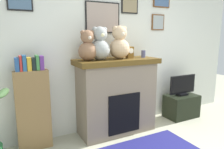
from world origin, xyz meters
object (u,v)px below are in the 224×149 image
at_px(candle_jar, 143,54).
at_px(teddy_bear_cream, 100,45).
at_px(teddy_bear_tan, 119,44).
at_px(teddy_bear_brown, 88,47).
at_px(mantel_clock, 130,52).
at_px(tv_stand, 181,106).
at_px(television, 183,86).
at_px(fireplace, 117,96).
at_px(bookshelf, 33,106).

height_order(candle_jar, teddy_bear_cream, teddy_bear_cream).
bearing_deg(teddy_bear_tan, teddy_bear_brown, 179.99).
bearing_deg(candle_jar, teddy_bear_tan, -179.92).
height_order(mantel_clock, teddy_bear_cream, teddy_bear_cream).
xyz_separation_m(tv_stand, mantel_clock, (-1.20, 0.02, 1.10)).
distance_m(mantel_clock, teddy_bear_cream, 0.55).
xyz_separation_m(tv_stand, television, (0.00, -0.00, 0.41)).
height_order(fireplace, teddy_bear_brown, teddy_bear_brown).
height_order(fireplace, bookshelf, bookshelf).
height_order(bookshelf, teddy_bear_cream, teddy_bear_cream).
bearing_deg(teddy_bear_tan, fireplace, 154.24).
distance_m(teddy_bear_brown, teddy_bear_tan, 0.53).
bearing_deg(teddy_bear_brown, mantel_clock, -0.05).
distance_m(bookshelf, candle_jar, 1.90).
bearing_deg(television, teddy_bear_tan, 178.96).
relative_size(bookshelf, teddy_bear_cream, 2.69).
distance_m(candle_jar, teddy_bear_tan, 0.49).
xyz_separation_m(bookshelf, tv_stand, (2.71, -0.10, -0.40)).
bearing_deg(teddy_bear_cream, television, -0.84).
height_order(fireplace, mantel_clock, mantel_clock).
distance_m(bookshelf, teddy_bear_brown, 1.13).
bearing_deg(bookshelf, mantel_clock, -2.89).
height_order(teddy_bear_brown, teddy_bear_tan, teddy_bear_tan).
relative_size(television, mantel_clock, 3.25).
bearing_deg(mantel_clock, fireplace, 175.40).
bearing_deg(tv_stand, fireplace, 178.31).
distance_m(bookshelf, teddy_bear_tan, 1.56).
xyz_separation_m(television, mantel_clock, (-1.20, 0.02, 0.68)).
bearing_deg(tv_stand, television, -90.00).
height_order(tv_stand, television, television).
distance_m(television, candle_jar, 1.13).
relative_size(teddy_bear_brown, teddy_bear_tan, 0.86).
bearing_deg(tv_stand, teddy_bear_tan, 179.02).
xyz_separation_m(television, teddy_bear_brown, (-1.92, 0.03, 0.79)).
bearing_deg(mantel_clock, television, -1.19).
distance_m(fireplace, teddy_bear_tan, 0.84).
distance_m(fireplace, television, 1.43).
xyz_separation_m(fireplace, television, (1.43, -0.04, 0.02)).
distance_m(fireplace, candle_jar, 0.83).
height_order(mantel_clock, teddy_bear_tan, teddy_bear_tan).
relative_size(mantel_clock, teddy_bear_tan, 0.36).
height_order(television, teddy_bear_tan, teddy_bear_tan).
distance_m(bookshelf, television, 2.72).
relative_size(teddy_bear_cream, teddy_bear_tan, 0.96).
height_order(bookshelf, tv_stand, bookshelf).
distance_m(candle_jar, teddy_bear_cream, 0.81).
relative_size(fireplace, television, 2.20).
bearing_deg(television, bookshelf, 177.86).
height_order(television, teddy_bear_cream, teddy_bear_cream).
relative_size(bookshelf, tv_stand, 2.13).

